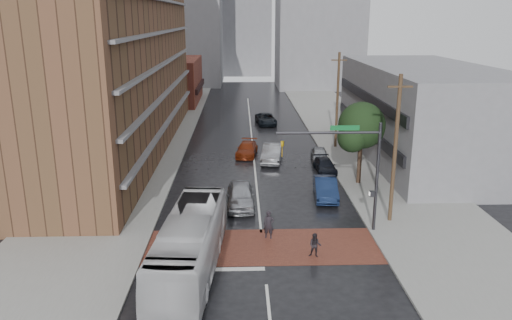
{
  "coord_description": "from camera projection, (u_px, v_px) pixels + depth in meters",
  "views": [
    {
      "loc": [
        -1.27,
        -27.12,
        13.43
      ],
      "look_at": [
        -0.18,
        7.38,
        3.5
      ],
      "focal_mm": 35.0,
      "sensor_mm": 36.0,
      "label": 1
    }
  ],
  "objects": [
    {
      "name": "signal_mast",
      "position": [
        355.0,
        162.0,
        31.07
      ],
      "size": [
        6.5,
        0.3,
        7.2
      ],
      "color": "#2D2D33",
      "rests_on": "ground"
    },
    {
      "name": "ground",
      "position": [
        263.0,
        250.0,
        29.8
      ],
      "size": [
        160.0,
        160.0,
        0.0
      ],
      "primitive_type": "plane",
      "color": "black",
      "rests_on": "ground"
    },
    {
      "name": "pedestrian_b",
      "position": [
        315.0,
        245.0,
        28.77
      ],
      "size": [
        0.84,
        0.73,
        1.46
      ],
      "primitive_type": "imported",
      "rotation": [
        0.0,
        0.0,
        -0.29
      ],
      "color": "black",
      "rests_on": "ground"
    },
    {
      "name": "street_tree",
      "position": [
        362.0,
        129.0,
        40.31
      ],
      "size": [
        4.2,
        4.1,
        6.9
      ],
      "color": "#332319",
      "rests_on": "ground"
    },
    {
      "name": "suv_travel",
      "position": [
        266.0,
        119.0,
        64.36
      ],
      "size": [
        2.86,
        5.33,
        1.42
      ],
      "primitive_type": "imported",
      "rotation": [
        0.0,
        0.0,
        0.1
      ],
      "color": "black",
      "rests_on": "ground"
    },
    {
      "name": "apartment_block",
      "position": [
        109.0,
        11.0,
        48.56
      ],
      "size": [
        10.0,
        44.0,
        28.0
      ],
      "primitive_type": "cube",
      "color": "brown",
      "rests_on": "ground"
    },
    {
      "name": "storefront_west",
      "position": [
        174.0,
        81.0,
        80.34
      ],
      "size": [
        8.0,
        16.0,
        7.0
      ],
      "primitive_type": "cube",
      "color": "brown",
      "rests_on": "ground"
    },
    {
      "name": "sidewalk_west",
      "position": [
        145.0,
        146.0,
        53.45
      ],
      "size": [
        9.0,
        90.0,
        0.15
      ],
      "primitive_type": "cube",
      "color": "gray",
      "rests_on": "ground"
    },
    {
      "name": "distant_tower_center",
      "position": [
        245.0,
        23.0,
        117.73
      ],
      "size": [
        12.0,
        10.0,
        24.0
      ],
      "primitive_type": "cube",
      "color": "gray",
      "rests_on": "ground"
    },
    {
      "name": "sidewalk_east",
      "position": [
        358.0,
        145.0,
        54.14
      ],
      "size": [
        9.0,
        90.0,
        0.15
      ],
      "primitive_type": "cube",
      "color": "gray",
      "rests_on": "ground"
    },
    {
      "name": "car_travel_a",
      "position": [
        241.0,
        195.0,
        36.46
      ],
      "size": [
        2.1,
        5.05,
        1.71
      ],
      "primitive_type": "imported",
      "rotation": [
        0.0,
        0.0,
        0.01
      ],
      "color": "#A6A8AE",
      "rests_on": "ground"
    },
    {
      "name": "distant_tower_west",
      "position": [
        176.0,
        3.0,
        99.87
      ],
      "size": [
        18.0,
        16.0,
        32.0
      ],
      "primitive_type": "cube",
      "color": "gray",
      "rests_on": "ground"
    },
    {
      "name": "car_parked_near",
      "position": [
        326.0,
        188.0,
        38.18
      ],
      "size": [
        2.03,
        4.88,
        1.57
      ],
      "primitive_type": "imported",
      "rotation": [
        0.0,
        0.0,
        -0.08
      ],
      "color": "#121F3F",
      "rests_on": "ground"
    },
    {
      "name": "utility_pole_near",
      "position": [
        395.0,
        149.0,
        32.49
      ],
      "size": [
        1.6,
        0.26,
        10.0
      ],
      "color": "#473321",
      "rests_on": "ground"
    },
    {
      "name": "transit_bus",
      "position": [
        190.0,
        244.0,
        26.93
      ],
      "size": [
        3.63,
        11.78,
        3.23
      ],
      "primitive_type": "imported",
      "rotation": [
        0.0,
        0.0,
        -0.08
      ],
      "color": "#BEBEC0",
      "rests_on": "ground"
    },
    {
      "name": "car_parked_mid",
      "position": [
        325.0,
        166.0,
        44.63
      ],
      "size": [
        1.79,
        4.12,
        1.18
      ],
      "primitive_type": "imported",
      "rotation": [
        0.0,
        0.0,
        0.03
      ],
      "color": "black",
      "rests_on": "ground"
    },
    {
      "name": "car_parked_far",
      "position": [
        319.0,
        155.0,
        47.96
      ],
      "size": [
        1.91,
        4.05,
        1.34
      ],
      "primitive_type": "imported",
      "rotation": [
        0.0,
        0.0,
        -0.08
      ],
      "color": "#93969A",
      "rests_on": "ground"
    },
    {
      "name": "car_travel_c",
      "position": [
        247.0,
        149.0,
        49.95
      ],
      "size": [
        2.5,
        4.85,
        1.35
      ],
      "primitive_type": "imported",
      "rotation": [
        0.0,
        0.0,
        -0.14
      ],
      "color": "maroon",
      "rests_on": "ground"
    },
    {
      "name": "building_east",
      "position": [
        424.0,
        113.0,
        48.27
      ],
      "size": [
        11.0,
        26.0,
        9.0
      ],
      "primitive_type": "cube",
      "color": "gray",
      "rests_on": "ground"
    },
    {
      "name": "pedestrian_a",
      "position": [
        269.0,
        225.0,
        31.19
      ],
      "size": [
        0.73,
        0.55,
        1.82
      ],
      "primitive_type": "imported",
      "rotation": [
        0.0,
        0.0,
        -0.19
      ],
      "color": "black",
      "rests_on": "ground"
    },
    {
      "name": "crosswalk",
      "position": [
        263.0,
        246.0,
        30.28
      ],
      "size": [
        14.0,
        5.0,
        0.02
      ],
      "primitive_type": "cube",
      "color": "brown",
      "rests_on": "ground"
    },
    {
      "name": "utility_pole_far",
      "position": [
        337.0,
        100.0,
        51.7
      ],
      "size": [
        1.6,
        0.26,
        10.0
      ],
      "color": "#473321",
      "rests_on": "ground"
    },
    {
      "name": "car_travel_b",
      "position": [
        272.0,
        153.0,
        47.77
      ],
      "size": [
        2.48,
        5.25,
        1.66
      ],
      "primitive_type": "imported",
      "rotation": [
        0.0,
        0.0,
        -0.15
      ],
      "color": "#94969B",
      "rests_on": "ground"
    }
  ]
}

